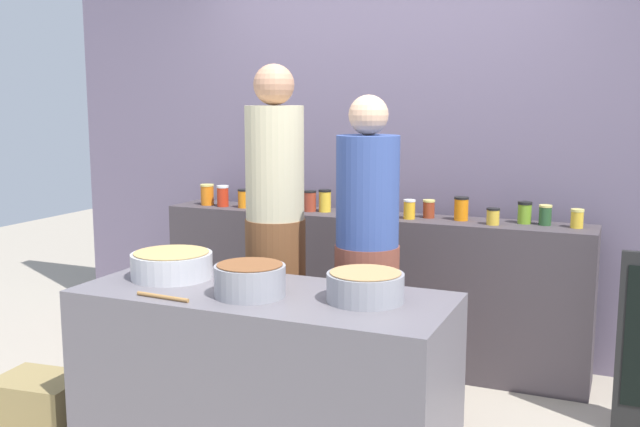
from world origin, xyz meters
name	(u,v)px	position (x,y,z in m)	size (l,w,h in m)	color
storefront_wall	(387,121)	(0.00, 1.45, 1.50)	(4.80, 0.12, 3.00)	slate
display_shelf	(367,288)	(0.00, 1.10, 0.47)	(2.70, 0.36, 0.93)	#3E373B
prep_table	(264,375)	(0.00, -0.30, 0.39)	(1.70, 0.70, 0.79)	#615C62
preserve_jar_0	(207,195)	(-1.14, 1.07, 1.00)	(0.09, 0.09, 0.14)	orange
preserve_jar_1	(223,196)	(-1.01, 1.05, 1.00)	(0.08, 0.08, 0.14)	red
preserve_jar_2	(244,198)	(-0.85, 1.05, 1.00)	(0.08, 0.08, 0.12)	orange
preserve_jar_3	(277,198)	(-0.63, 1.09, 1.00)	(0.07, 0.07, 0.14)	olive
preserve_jar_4	(310,201)	(-0.39, 1.09, 1.00)	(0.08, 0.08, 0.13)	maroon
preserve_jar_5	(325,201)	(-0.29, 1.11, 1.01)	(0.08, 0.08, 0.14)	gold
preserve_jar_6	(353,201)	(-0.12, 1.16, 1.00)	(0.07, 0.07, 0.14)	brown
preserve_jar_7	(392,205)	(0.17, 1.07, 1.01)	(0.08, 0.08, 0.15)	#C96B13
preserve_jar_8	(409,209)	(0.28, 1.05, 0.99)	(0.07, 0.07, 0.12)	gold
preserve_jar_9	(429,209)	(0.38, 1.13, 0.99)	(0.07, 0.07, 0.11)	maroon
preserve_jar_10	(461,209)	(0.58, 1.12, 1.00)	(0.09, 0.09, 0.14)	orange
preserve_jar_11	(493,216)	(0.78, 1.04, 0.98)	(0.08, 0.08, 0.10)	gold
preserve_jar_12	(525,212)	(0.94, 1.15, 1.00)	(0.08, 0.08, 0.13)	olive
preserve_jar_13	(545,215)	(1.05, 1.14, 0.99)	(0.07, 0.07, 0.12)	#274E29
preserve_jar_14	(577,218)	(1.23, 1.12, 0.99)	(0.07, 0.07, 0.11)	gold
cooking_pot_left	(172,265)	(-0.53, -0.24, 0.85)	(0.39, 0.39, 0.13)	#B7B7BC
cooking_pot_center	(250,280)	(-0.02, -0.38, 0.86)	(0.31, 0.31, 0.14)	gray
cooking_pot_right	(365,287)	(0.47, -0.26, 0.85)	(0.33, 0.33, 0.13)	gray
wooden_spoon	(163,297)	(-0.35, -0.57, 0.80)	(0.02, 0.02, 0.27)	#9E703D
cook_with_tongs	(275,247)	(-0.28, 0.38, 0.84)	(0.33, 0.33, 1.83)	brown
cook_in_cap	(367,274)	(0.28, 0.31, 0.76)	(0.33, 0.33, 1.66)	brown
bread_crate	(40,398)	(-1.26, -0.40, 0.11)	(0.44, 0.33, 0.22)	olive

